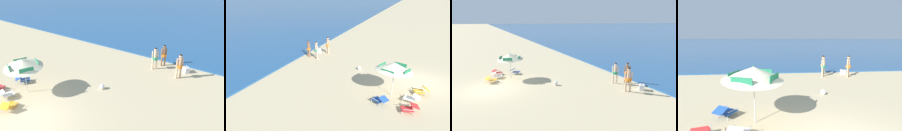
% 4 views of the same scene
% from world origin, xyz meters
% --- Properties ---
extents(ground_plane, '(800.00, 800.00, 0.00)m').
position_xyz_m(ground_plane, '(0.00, 0.00, 0.00)').
color(ground_plane, tan).
extents(beach_umbrella_striped_main, '(3.14, 3.14, 2.23)m').
position_xyz_m(beach_umbrella_striped_main, '(-2.58, 1.86, 1.88)').
color(beach_umbrella_striped_main, silver).
rests_on(beach_umbrella_striped_main, ground).
extents(lounge_chair_under_umbrella, '(0.73, 0.96, 0.50)m').
position_xyz_m(lounge_chair_under_umbrella, '(-4.11, 0.80, 0.28)').
color(lounge_chair_under_umbrella, red).
rests_on(lounge_chair_under_umbrella, ground).
extents(lounge_chair_beside_umbrella, '(0.90, 1.02, 0.51)m').
position_xyz_m(lounge_chair_beside_umbrella, '(-3.78, 2.38, 0.27)').
color(lounge_chair_beside_umbrella, '#1E4799').
rests_on(lounge_chair_beside_umbrella, ground).
extents(lounge_chair_facing_sea, '(0.80, 1.02, 0.53)m').
position_xyz_m(lounge_chair_facing_sea, '(-1.79, 0.16, 0.27)').
color(lounge_chair_facing_sea, gold).
rests_on(lounge_chair_facing_sea, ground).
extents(lounge_chair_spare_folded, '(0.72, 0.98, 0.51)m').
position_xyz_m(lounge_chair_spare_folded, '(-2.98, 0.71, 0.27)').
color(lounge_chair_spare_folded, white).
rests_on(lounge_chair_spare_folded, ground).
extents(person_standing_near_shore, '(0.41, 0.41, 1.67)m').
position_xyz_m(person_standing_near_shore, '(2.18, 9.29, 0.97)').
color(person_standing_near_shore, beige).
rests_on(person_standing_near_shore, ground).
extents(person_standing_beside, '(0.41, 0.43, 1.66)m').
position_xyz_m(person_standing_beside, '(2.43, 10.25, 0.96)').
color(person_standing_beside, '#8C6042').
rests_on(person_standing_beside, ground).
extents(person_wading_in, '(0.43, 0.43, 1.74)m').
position_xyz_m(person_wading_in, '(4.13, 8.96, 1.01)').
color(person_wading_in, '#D8A87F').
rests_on(person_wading_in, ground).
extents(cooler_box, '(0.60, 0.59, 0.43)m').
position_xyz_m(cooler_box, '(4.25, 10.11, 0.20)').
color(cooler_box, white).
rests_on(cooler_box, ground).
extents(beach_ball, '(0.31, 0.31, 0.31)m').
position_xyz_m(beach_ball, '(0.87, 4.78, 0.15)').
color(beach_ball, white).
rests_on(beach_ball, ground).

